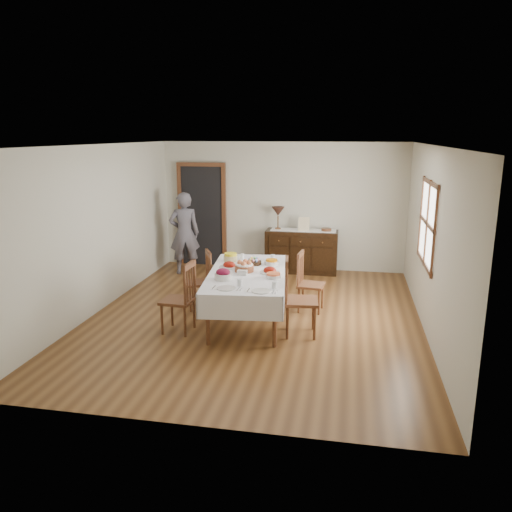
% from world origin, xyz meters
% --- Properties ---
extents(ground, '(6.00, 6.00, 0.00)m').
position_xyz_m(ground, '(0.00, 0.00, 0.00)').
color(ground, brown).
extents(room_shell, '(5.02, 6.02, 2.65)m').
position_xyz_m(room_shell, '(-0.15, 0.42, 1.64)').
color(room_shell, silver).
rests_on(room_shell, ground).
extents(dining_table, '(1.36, 2.32, 0.76)m').
position_xyz_m(dining_table, '(-0.08, -0.15, 0.67)').
color(dining_table, white).
rests_on(dining_table, ground).
extents(chair_left_near, '(0.45, 0.45, 1.03)m').
position_xyz_m(chair_left_near, '(-0.92, -0.75, 0.52)').
color(chair_left_near, brown).
rests_on(chair_left_near, ground).
extents(chair_left_far, '(0.52, 0.52, 0.94)m').
position_xyz_m(chair_left_far, '(-0.94, 0.29, 0.48)').
color(chair_left_far, brown).
rests_on(chair_left_far, ground).
extents(chair_right_near, '(0.51, 0.51, 1.10)m').
position_xyz_m(chair_right_near, '(0.70, -0.55, 0.56)').
color(chair_right_near, brown).
rests_on(chair_right_near, ground).
extents(chair_right_far, '(0.44, 0.44, 0.95)m').
position_xyz_m(chair_right_far, '(0.77, 0.47, 0.48)').
color(chair_right_far, brown).
rests_on(chair_right_far, ground).
extents(sideboard, '(1.44, 0.52, 0.86)m').
position_xyz_m(sideboard, '(0.44, 2.72, 0.43)').
color(sideboard, black).
rests_on(sideboard, ground).
extents(person, '(0.64, 0.53, 1.76)m').
position_xyz_m(person, '(-1.85, 2.20, 0.88)').
color(person, '#575460').
rests_on(person, ground).
extents(bread_basket, '(0.28, 0.28, 0.17)m').
position_xyz_m(bread_basket, '(-0.14, -0.12, 0.83)').
color(bread_basket, brown).
rests_on(bread_basket, dining_table).
extents(egg_basket, '(0.24, 0.24, 0.11)m').
position_xyz_m(egg_basket, '(-0.07, 0.31, 0.80)').
color(egg_basket, black).
rests_on(egg_basket, dining_table).
extents(ham_platter_a, '(0.31, 0.31, 0.11)m').
position_xyz_m(ham_platter_a, '(-0.41, 0.07, 0.79)').
color(ham_platter_a, silver).
rests_on(ham_platter_a, dining_table).
extents(ham_platter_b, '(0.30, 0.30, 0.11)m').
position_xyz_m(ham_platter_b, '(0.25, -0.13, 0.79)').
color(ham_platter_b, silver).
rests_on(ham_platter_b, dining_table).
extents(beet_bowl, '(0.24, 0.24, 0.16)m').
position_xyz_m(beet_bowl, '(-0.34, -0.59, 0.83)').
color(beet_bowl, silver).
rests_on(beet_bowl, dining_table).
extents(carrot_bowl, '(0.23, 0.23, 0.09)m').
position_xyz_m(carrot_bowl, '(0.20, 0.35, 0.80)').
color(carrot_bowl, silver).
rests_on(carrot_bowl, dining_table).
extents(pineapple_bowl, '(0.22, 0.22, 0.13)m').
position_xyz_m(pineapple_bowl, '(-0.48, 0.43, 0.82)').
color(pineapple_bowl, '#CBB87F').
rests_on(pineapple_bowl, dining_table).
extents(casserole_dish, '(0.22, 0.22, 0.07)m').
position_xyz_m(casserole_dish, '(0.34, -0.37, 0.79)').
color(casserole_dish, silver).
rests_on(casserole_dish, dining_table).
extents(butter_dish, '(0.15, 0.10, 0.07)m').
position_xyz_m(butter_dish, '(-0.13, -0.31, 0.80)').
color(butter_dish, silver).
rests_on(butter_dish, dining_table).
extents(setting_left, '(0.43, 0.31, 0.10)m').
position_xyz_m(setting_left, '(-0.15, -0.94, 0.78)').
color(setting_left, silver).
rests_on(setting_left, dining_table).
extents(setting_right, '(0.43, 0.31, 0.10)m').
position_xyz_m(setting_right, '(0.33, -0.98, 0.78)').
color(setting_right, silver).
rests_on(setting_right, dining_table).
extents(glass_far_a, '(0.06, 0.06, 0.09)m').
position_xyz_m(glass_far_a, '(-0.32, 0.59, 0.81)').
color(glass_far_a, white).
rests_on(glass_far_a, dining_table).
extents(glass_far_b, '(0.07, 0.07, 0.10)m').
position_xyz_m(glass_far_b, '(0.18, 0.59, 0.81)').
color(glass_far_b, white).
rests_on(glass_far_b, dining_table).
extents(runner, '(1.30, 0.35, 0.01)m').
position_xyz_m(runner, '(0.47, 2.74, 0.87)').
color(runner, white).
rests_on(runner, sideboard).
extents(table_lamp, '(0.26, 0.26, 0.46)m').
position_xyz_m(table_lamp, '(-0.05, 2.75, 1.22)').
color(table_lamp, brown).
rests_on(table_lamp, sideboard).
extents(picture_frame, '(0.22, 0.08, 0.28)m').
position_xyz_m(picture_frame, '(0.49, 2.66, 1.00)').
color(picture_frame, beige).
rests_on(picture_frame, sideboard).
extents(deco_bowl, '(0.20, 0.20, 0.06)m').
position_xyz_m(deco_bowl, '(0.93, 2.73, 0.89)').
color(deco_bowl, brown).
rests_on(deco_bowl, sideboard).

